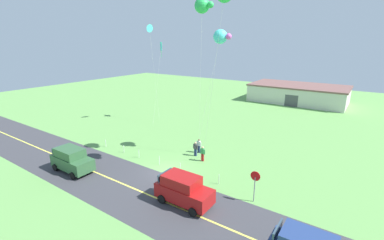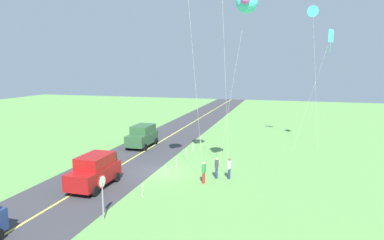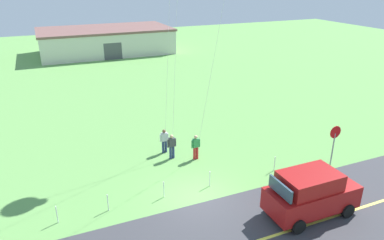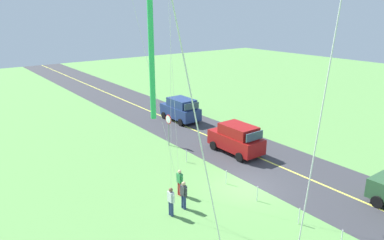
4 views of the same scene
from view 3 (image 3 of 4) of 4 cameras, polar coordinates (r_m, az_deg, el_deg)
name	(u,v)px [view 3 (image 3 of 4)]	position (r m, az deg, el deg)	size (l,w,h in m)	color
ground_plane	(197,198)	(18.86, 0.84, -12.35)	(120.00, 120.00, 0.10)	#60994C
car_suv_foreground	(311,193)	(17.98, 18.40, -10.96)	(4.40, 2.12, 2.24)	maroon
stop_sign	(334,138)	(22.44, 21.77, -2.68)	(0.76, 0.08, 2.56)	gray
person_adult_near	(172,146)	(22.08, -3.25, -4.11)	(0.58, 0.22, 1.60)	navy
person_adult_companion	(164,140)	(22.82, -4.44, -3.22)	(0.58, 0.22, 1.60)	navy
person_child_watcher	(196,146)	(21.96, 0.61, -4.22)	(0.58, 0.22, 1.60)	red
warehouse_distant	(106,40)	(54.26, -13.63, 12.23)	(18.36, 10.20, 3.50)	beige
fence_post_1	(57,214)	(18.03, -20.74, -13.91)	(0.05, 0.05, 0.90)	silver
fence_post_2	(108,203)	(18.13, -13.27, -12.70)	(0.05, 0.05, 0.90)	silver
fence_post_3	(164,190)	(18.65, -4.50, -11.00)	(0.05, 0.05, 0.90)	silver
fence_post_4	(210,179)	(19.49, 2.85, -9.36)	(0.05, 0.05, 0.90)	silver
fence_post_5	(274,164)	(21.43, 13.02, -6.82)	(0.05, 0.05, 0.90)	silver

